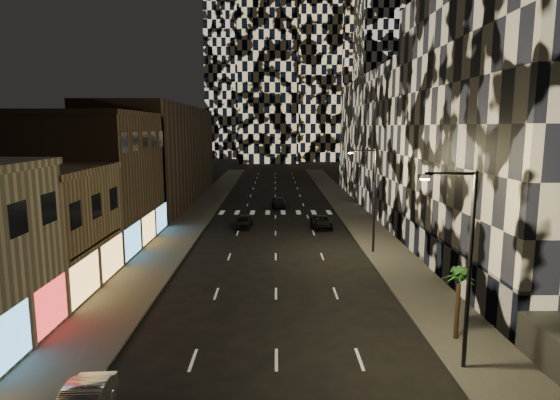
{
  "coord_description": "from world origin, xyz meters",
  "views": [
    {
      "loc": [
        -0.05,
        -9.94,
        11.04
      ],
      "look_at": [
        0.3,
        22.2,
        6.0
      ],
      "focal_mm": 30.0,
      "sensor_mm": 36.0,
      "label": 1
    }
  ],
  "objects_px": {
    "streetlight_far": "(372,193)",
    "car_dark_rightlane": "(321,222)",
    "car_dark_oncoming": "(279,202)",
    "car_dark_midlane": "(244,221)",
    "streetlight_near": "(465,257)",
    "palm_tree": "(459,280)"
  },
  "relations": [
    {
      "from": "palm_tree",
      "to": "streetlight_far",
      "type": "bearing_deg",
      "value": 93.36
    },
    {
      "from": "car_dark_midlane",
      "to": "car_dark_rightlane",
      "type": "xyz_separation_m",
      "value": [
        8.58,
        -0.24,
        -0.04
      ]
    },
    {
      "from": "streetlight_near",
      "to": "car_dark_oncoming",
      "type": "xyz_separation_m",
      "value": [
        -7.85,
        44.35,
        -4.66
      ]
    },
    {
      "from": "streetlight_near",
      "to": "car_dark_oncoming",
      "type": "bearing_deg",
      "value": 100.04
    },
    {
      "from": "streetlight_far",
      "to": "car_dark_midlane",
      "type": "height_order",
      "value": "streetlight_far"
    },
    {
      "from": "streetlight_far",
      "to": "car_dark_oncoming",
      "type": "bearing_deg",
      "value": 107.88
    },
    {
      "from": "streetlight_near",
      "to": "streetlight_far",
      "type": "xyz_separation_m",
      "value": [
        0.0,
        20.0,
        0.0
      ]
    },
    {
      "from": "streetlight_far",
      "to": "car_dark_oncoming",
      "type": "xyz_separation_m",
      "value": [
        -7.85,
        24.35,
        -4.66
      ]
    },
    {
      "from": "car_dark_rightlane",
      "to": "streetlight_near",
      "type": "bearing_deg",
      "value": -83.93
    },
    {
      "from": "streetlight_near",
      "to": "streetlight_far",
      "type": "relative_size",
      "value": 1.0
    },
    {
      "from": "streetlight_far",
      "to": "palm_tree",
      "type": "height_order",
      "value": "streetlight_far"
    },
    {
      "from": "streetlight_far",
      "to": "car_dark_rightlane",
      "type": "distance_m",
      "value": 12.0
    },
    {
      "from": "car_dark_rightlane",
      "to": "palm_tree",
      "type": "distance_m",
      "value": 28.08
    },
    {
      "from": "car_dark_rightlane",
      "to": "palm_tree",
      "type": "bearing_deg",
      "value": -81.25
    },
    {
      "from": "car_dark_oncoming",
      "to": "car_dark_rightlane",
      "type": "bearing_deg",
      "value": 107.16
    },
    {
      "from": "streetlight_near",
      "to": "streetlight_far",
      "type": "distance_m",
      "value": 20.0
    },
    {
      "from": "car_dark_oncoming",
      "to": "palm_tree",
      "type": "relative_size",
      "value": 1.25
    },
    {
      "from": "streetlight_near",
      "to": "car_dark_rightlane",
      "type": "relative_size",
      "value": 1.9
    },
    {
      "from": "streetlight_far",
      "to": "car_dark_rightlane",
      "type": "relative_size",
      "value": 1.9
    },
    {
      "from": "streetlight_near",
      "to": "palm_tree",
      "type": "relative_size",
      "value": 2.36
    },
    {
      "from": "streetlight_near",
      "to": "car_dark_rightlane",
      "type": "xyz_separation_m",
      "value": [
        -3.28,
        30.55,
        -4.7
      ]
    },
    {
      "from": "car_dark_midlane",
      "to": "car_dark_rightlane",
      "type": "bearing_deg",
      "value": 4.63
    }
  ]
}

